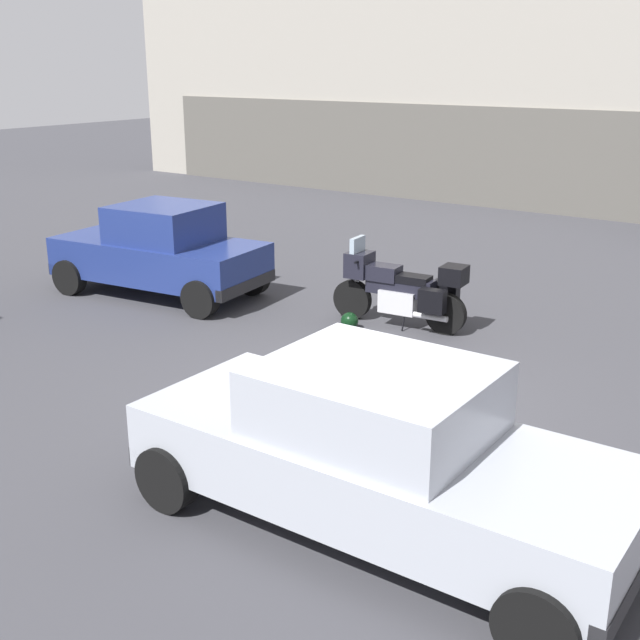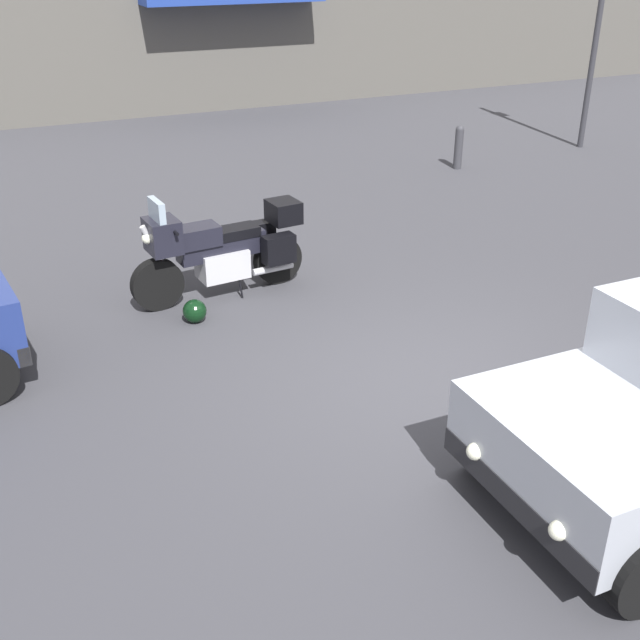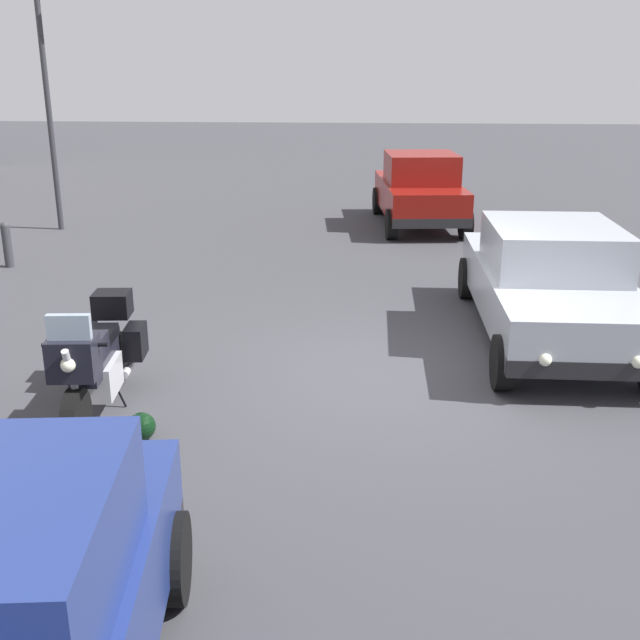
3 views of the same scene
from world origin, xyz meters
name	(u,v)px [view 2 (image 2 of 3)]	position (x,y,z in m)	size (l,w,h in m)	color
ground_plane	(440,386)	(0.00, 0.00, 0.00)	(80.00, 80.00, 0.00)	#38383D
motorcycle	(222,248)	(-1.29, 3.04, 0.62)	(2.26, 0.83, 1.36)	black
helmet	(195,311)	(-1.85, 2.43, 0.14)	(0.28, 0.28, 0.28)	black
bollard_curbside	(459,146)	(4.65, 6.79, 0.44)	(0.16, 0.16, 0.83)	#333338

